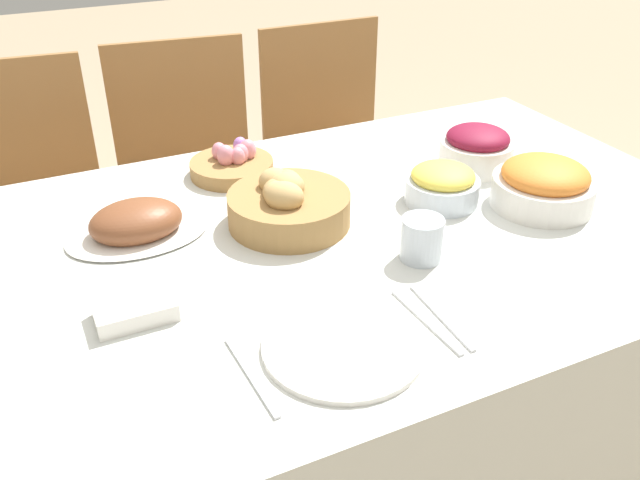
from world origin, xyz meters
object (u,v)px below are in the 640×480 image
(spoon, at_px, (441,316))
(butter_dish, at_px, (135,310))
(chair_far_right, at_px, (335,155))
(egg_basket, at_px, (233,164))
(chair_far_center, at_px, (193,182))
(pineapple_bowl, at_px, (442,185))
(ham_platter, at_px, (136,224))
(bread_basket, at_px, (287,203))
(dinner_plate, at_px, (343,346))
(fork, at_px, (251,376))
(chair_far_left, at_px, (29,214))
(knife, at_px, (426,321))
(beet_salad_bowl, at_px, (477,148))
(carrot_bowl, at_px, (544,185))
(drinking_cup, at_px, (422,239))

(spoon, distance_m, butter_dish, 0.51)
(chair_far_right, height_order, egg_basket, chair_far_right)
(chair_far_center, relative_size, chair_far_right, 1.00)
(pineapple_bowl, height_order, spoon, pineapple_bowl)
(chair_far_right, relative_size, ham_platter, 3.18)
(bread_basket, xyz_separation_m, dinner_plate, (-0.08, -0.40, -0.04))
(chair_far_right, bearing_deg, fork, -121.78)
(chair_far_left, xyz_separation_m, spoon, (0.59, -1.15, 0.24))
(chair_far_center, height_order, butter_dish, chair_far_center)
(chair_far_center, bearing_deg, pineapple_bowl, -59.96)
(ham_platter, distance_m, knife, 0.61)
(beet_salad_bowl, relative_size, knife, 0.92)
(chair_far_center, height_order, chair_far_right, same)
(butter_dish, bearing_deg, chair_far_left, 98.06)
(egg_basket, bearing_deg, chair_far_left, 134.41)
(knife, height_order, spoon, same)
(fork, bearing_deg, ham_platter, 94.66)
(beet_salad_bowl, distance_m, knife, 0.65)
(pineapple_bowl, relative_size, carrot_bowl, 0.75)
(pineapple_bowl, distance_m, knife, 0.44)
(chair_far_center, bearing_deg, beet_salad_bowl, -45.96)
(dinner_plate, height_order, knife, dinner_plate)
(chair_far_center, bearing_deg, dinner_plate, -86.99)
(carrot_bowl, xyz_separation_m, spoon, (-0.42, -0.24, -0.05))
(chair_far_center, bearing_deg, butter_dish, -103.84)
(chair_far_left, relative_size, spoon, 4.70)
(bread_basket, xyz_separation_m, knife, (0.08, -0.40, -0.04))
(pineapple_bowl, distance_m, beet_salad_bowl, 0.21)
(dinner_plate, bearing_deg, knife, 0.00)
(bread_basket, relative_size, fork, 1.31)
(chair_far_right, relative_size, knife, 4.70)
(carrot_bowl, bearing_deg, dinner_plate, -158.11)
(chair_far_left, xyz_separation_m, fork, (0.26, -1.15, 0.24))
(egg_basket, xyz_separation_m, dinner_plate, (-0.05, -0.68, -0.02))
(chair_far_center, relative_size, carrot_bowl, 4.15)
(butter_dish, bearing_deg, carrot_bowl, 1.68)
(beet_salad_bowl, relative_size, dinner_plate, 0.69)
(bread_basket, xyz_separation_m, butter_dish, (-0.35, -0.19, -0.03))
(fork, distance_m, drinking_cup, 0.44)
(pineapple_bowl, xyz_separation_m, dinner_plate, (-0.42, -0.35, -0.04))
(pineapple_bowl, bearing_deg, bread_basket, 171.15)
(pineapple_bowl, distance_m, spoon, 0.43)
(ham_platter, relative_size, knife, 1.48)
(egg_basket, bearing_deg, chair_far_right, 42.84)
(carrot_bowl, bearing_deg, knife, -151.70)
(chair_far_center, relative_size, knife, 4.70)
(ham_platter, bearing_deg, egg_basket, 35.54)
(egg_basket, xyz_separation_m, carrot_bowl, (0.55, -0.44, 0.02))
(ham_platter, distance_m, drinking_cup, 0.56)
(chair_far_right, relative_size, dinner_plate, 3.51)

